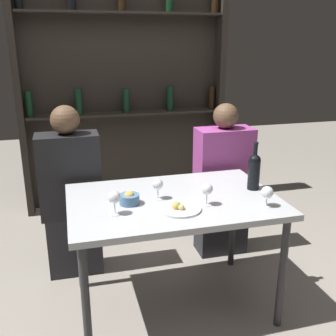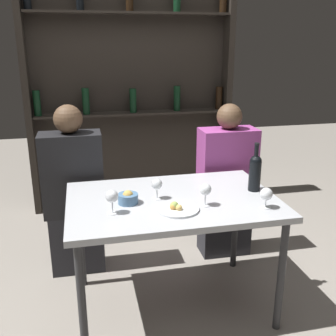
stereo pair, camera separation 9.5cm
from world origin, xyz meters
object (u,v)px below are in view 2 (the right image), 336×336
wine_bottle (255,171)px  seated_person_left (74,196)px  seated_person_right (226,186)px  snack_bowl (128,198)px  wine_glass_2 (205,190)px  wine_glass_0 (157,185)px  wine_glass_1 (112,197)px  food_plate_0 (177,208)px  wine_glass_3 (266,194)px

wine_bottle → seated_person_left: (-1.11, 0.56, -0.29)m
seated_person_right → snack_bowl: bearing=-144.2°
seated_person_right → wine_bottle: bearing=-93.6°
wine_glass_2 → seated_person_right: seated_person_right is taller
snack_bowl → seated_person_left: 0.70m
wine_glass_0 → snack_bowl: 0.19m
wine_glass_2 → seated_person_left: 1.07m
wine_bottle → snack_bowl: size_ratio=2.63×
wine_bottle → seated_person_right: 0.64m
snack_bowl → seated_person_right: (0.83, 0.60, -0.22)m
wine_glass_1 → seated_person_left: (-0.22, 0.71, -0.26)m
wine_bottle → wine_glass_0: size_ratio=2.45×
wine_glass_1 → seated_person_right: (0.93, 0.71, -0.28)m
wine_glass_1 → seated_person_right: seated_person_right is taller
wine_glass_1 → wine_bottle: bearing=9.9°
wine_glass_0 → seated_person_right: seated_person_right is taller
wine_bottle → seated_person_right: size_ratio=0.25×
wine_bottle → wine_glass_2: (-0.37, -0.16, -0.03)m
seated_person_left → wine_glass_1: bearing=-72.9°
food_plate_0 → wine_glass_1: bearing=173.8°
snack_bowl → wine_glass_3: bearing=-17.4°
wine_glass_0 → wine_glass_3: 0.62m
food_plate_0 → seated_person_left: (-0.57, 0.75, -0.18)m
snack_bowl → seated_person_right: seated_person_right is taller
wine_glass_1 → wine_glass_3: 0.85m
wine_glass_2 → wine_bottle: bearing=23.7°
wine_glass_0 → seated_person_left: 0.79m
wine_glass_3 → wine_glass_2: bearing=161.7°
food_plate_0 → snack_bowl: size_ratio=2.04×
wine_glass_3 → wine_glass_1: bearing=172.3°
food_plate_0 → wine_bottle: bearing=19.6°
wine_glass_1 → food_plate_0: 0.36m
wine_glass_2 → seated_person_right: size_ratio=0.11×
wine_bottle → seated_person_left: size_ratio=0.25×
food_plate_0 → seated_person_left: bearing=127.1°
seated_person_right → wine_glass_0: bearing=-139.1°
wine_glass_2 → snack_bowl: wine_glass_2 is taller
wine_bottle → seated_person_right: (0.04, 0.56, -0.31)m
wine_glass_1 → snack_bowl: 0.17m
wine_glass_2 → snack_bowl: (-0.42, 0.13, -0.06)m
wine_glass_1 → wine_glass_2: (0.52, -0.01, -0.00)m
wine_glass_0 → snack_bowl: bearing=-169.7°
wine_bottle → wine_glass_1: (-0.89, -0.16, -0.03)m
wine_glass_0 → food_plate_0: (0.08, -0.19, -0.08)m
wine_glass_0 → wine_glass_2: bearing=-32.7°
wine_bottle → snack_bowl: bearing=-177.4°
wine_glass_0 → seated_person_right: 0.90m
wine_glass_0 → seated_person_left: seated_person_left is taller
wine_bottle → wine_glass_1: 0.90m
seated_person_left → seated_person_right: bearing=0.0°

